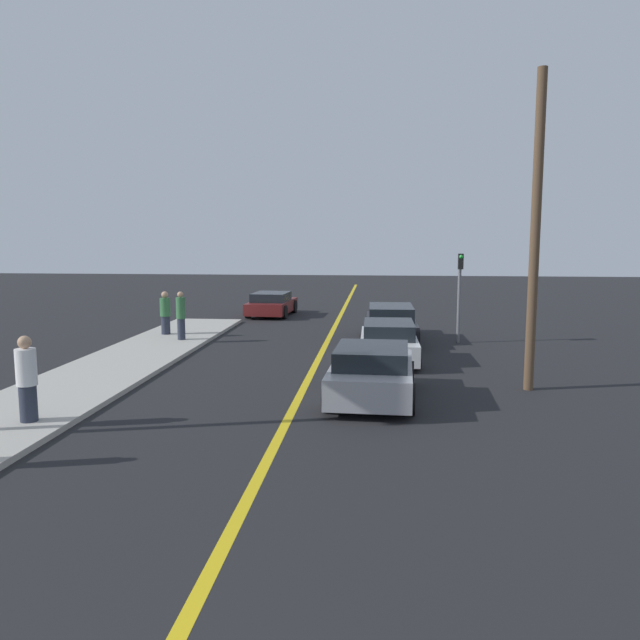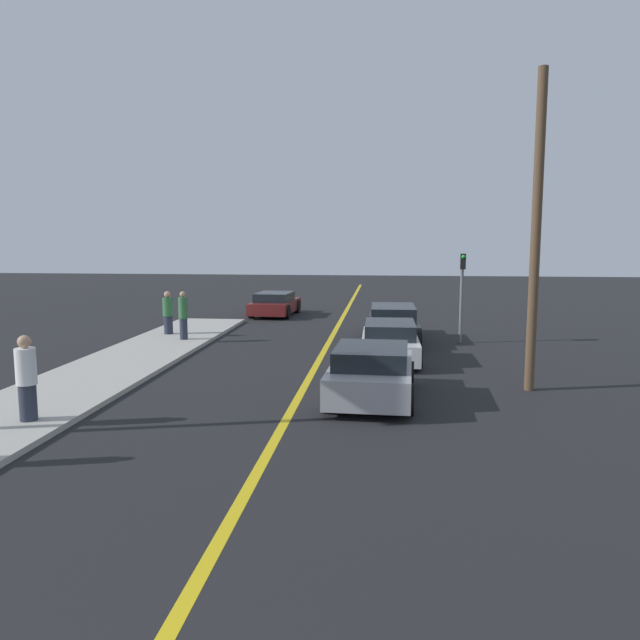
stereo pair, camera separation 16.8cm
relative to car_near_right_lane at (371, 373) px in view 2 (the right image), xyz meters
The scene contains 11 objects.
road_center_line 5.69m from the car_near_right_lane, 107.90° to the left, with size 0.20×60.00×0.01m.
sidewalk_left 7.52m from the car_near_right_lane, behind, with size 2.95×25.54×0.13m.
car_near_right_lane is the anchor object (origin of this frame).
car_ahead_center 4.76m from the car_near_right_lane, 84.55° to the left, with size 1.87×4.05×1.23m.
car_far_distant 8.67m from the car_near_right_lane, 86.15° to the left, with size 1.98×4.57×1.31m.
car_parked_left_lot 16.14m from the car_near_right_lane, 108.30° to the left, with size 2.13×3.91×1.14m.
pedestrian_mid_group 7.43m from the car_near_right_lane, 157.69° to the right, with size 0.41×0.41×1.75m.
pedestrian_far_standing 10.07m from the car_near_right_lane, 133.81° to the left, with size 0.33×0.33×1.75m.
pedestrian_by_sign 11.60m from the car_near_right_lane, 133.34° to the left, with size 0.40×0.40×1.64m.
traffic_light 8.86m from the car_near_right_lane, 69.91° to the left, with size 0.18×0.40×3.23m.
utility_pole 5.28m from the car_near_right_lane, 19.13° to the left, with size 0.24×0.24×7.80m.
Camera 2 is at (2.07, -1.78, 3.84)m, focal length 35.00 mm.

